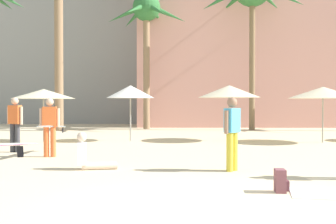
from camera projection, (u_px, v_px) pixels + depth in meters
ground at (211, 210)px, 6.63m from camera, size 120.00×120.00×0.00m
palm_tree_right at (146, 18)px, 27.29m from camera, size 5.11×4.84×8.42m
cafe_umbrella_0 at (44, 94)px, 18.15m from camera, size 2.62×2.62×2.20m
cafe_umbrella_2 at (323, 93)px, 17.87m from camera, size 2.79×2.79×2.28m
cafe_umbrella_4 at (130, 92)px, 18.64m from camera, size 2.04×2.04×2.37m
cafe_umbrella_5 at (229, 91)px, 18.70m from camera, size 2.65×2.65×2.37m
backpack at (281, 181)px, 7.95m from camera, size 0.26×0.31×0.42m
person_mid_left at (51, 125)px, 13.27m from camera, size 0.61×2.84×1.77m
person_far_right at (89, 156)px, 10.72m from camera, size 1.02×0.56×0.91m
person_near_right at (232, 131)px, 10.43m from camera, size 0.46×0.53×1.75m
person_mid_center at (15, 122)px, 14.43m from camera, size 0.60×0.34×1.80m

